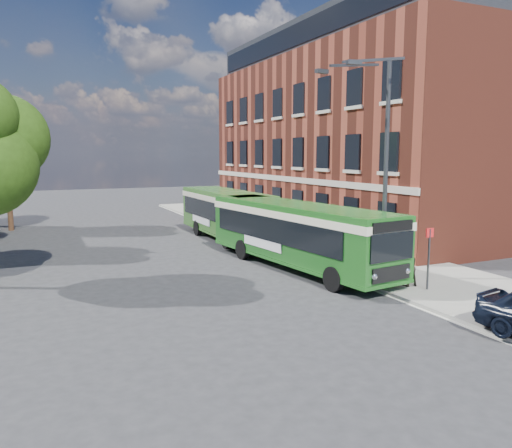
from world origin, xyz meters
name	(u,v)px	position (x,y,z in m)	size (l,w,h in m)	color
ground	(250,283)	(0.00, 0.00, 0.00)	(120.00, 120.00, 0.00)	#2A292C
pavement	(301,239)	(7.00, 8.00, 0.07)	(6.00, 48.00, 0.15)	gray
kerb_line	(256,244)	(3.95, 8.00, 0.01)	(0.12, 48.00, 0.01)	beige
brick_office	(359,131)	(14.00, 12.00, 6.97)	(12.10, 26.00, 14.20)	maroon
street_lamp	(379,167)	(4.84, -2.00, 4.79)	(2.96, 2.38, 9.00)	#35383A
bus_stop_sign	(429,255)	(5.60, -4.20, 1.51)	(0.35, 0.08, 2.52)	#35383A
bus_front	(297,229)	(3.10, 1.59, 1.83)	(3.97, 12.01, 3.02)	#1B5B1A
bus_rear	(226,210)	(3.00, 10.50, 1.83)	(2.75, 9.91, 3.02)	#316522
pedestrian_a	(364,256)	(4.61, -1.54, 1.05)	(0.66, 0.43, 1.80)	black
pedestrian_b	(408,267)	(5.26, -3.49, 0.92)	(0.75, 0.58, 1.53)	black
tree_right	(6,143)	(-9.31, 19.88, 6.01)	(5.24, 4.99, 8.85)	#322012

